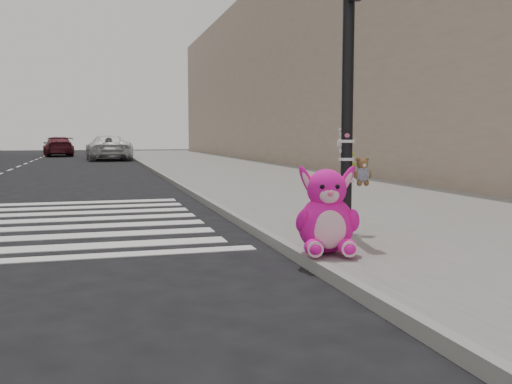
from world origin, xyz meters
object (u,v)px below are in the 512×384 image
object	(u,v)px
signal_pole	(348,114)
pink_bunny	(327,217)
car_white_near	(108,148)
red_teddy	(315,220)

from	to	relation	value
signal_pole	pink_bunny	bearing A→B (deg)	-123.59
pink_bunny	car_white_near	world-z (taller)	car_white_near
pink_bunny	red_teddy	size ratio (longest dim) A/B	4.98
signal_pole	car_white_near	distance (m)	30.20
red_teddy	car_white_near	world-z (taller)	car_white_near
pink_bunny	red_teddy	world-z (taller)	pink_bunny
pink_bunny	car_white_near	distance (m)	31.36
pink_bunny	red_teddy	xyz separation A→B (m)	(0.59, 1.83, -0.32)
signal_pole	pink_bunny	distance (m)	1.94
signal_pole	pink_bunny	size ratio (longest dim) A/B	3.79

